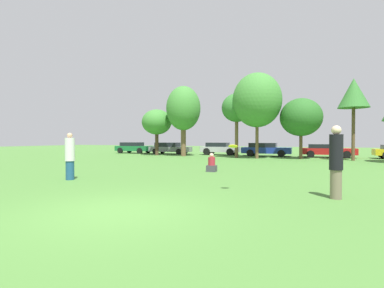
# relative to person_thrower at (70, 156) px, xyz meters

# --- Properties ---
(ground_plane) EXTENTS (120.00, 120.00, 0.00)m
(ground_plane) POSITION_rel_person_thrower_xyz_m (4.93, -3.40, -0.94)
(ground_plane) COLOR #477A33
(person_thrower) EXTENTS (0.38, 0.38, 1.87)m
(person_thrower) POSITION_rel_person_thrower_xyz_m (0.00, 0.00, 0.00)
(person_thrower) COLOR navy
(person_thrower) RESTS_ON ground
(person_catcher) EXTENTS (0.35, 0.35, 1.99)m
(person_catcher) POSITION_rel_person_thrower_xyz_m (9.52, 0.04, 0.08)
(person_catcher) COLOR #726651
(person_catcher) RESTS_ON ground
(frisbee) EXTENTS (0.29, 0.28, 0.12)m
(frisbee) POSITION_rel_person_thrower_xyz_m (6.67, -0.01, 0.46)
(frisbee) COLOR yellow
(bystander_sitting) EXTENTS (0.46, 0.39, 0.92)m
(bystander_sitting) POSITION_rel_person_thrower_xyz_m (4.23, 4.95, -0.57)
(bystander_sitting) COLOR #3F3F47
(bystander_sitting) RESTS_ON ground
(tree_0) EXTENTS (3.00, 3.00, 4.63)m
(tree_0) POSITION_rel_person_thrower_xyz_m (-5.84, 16.89, 2.40)
(tree_0) COLOR #473323
(tree_0) RESTS_ON ground
(tree_1) EXTENTS (3.27, 3.27, 6.68)m
(tree_1) POSITION_rel_person_thrower_xyz_m (-2.70, 16.52, 3.59)
(tree_1) COLOR brown
(tree_1) RESTS_ON ground
(tree_2) EXTENTS (2.62, 2.62, 5.64)m
(tree_2) POSITION_rel_person_thrower_xyz_m (2.53, 16.37, 3.40)
(tree_2) COLOR brown
(tree_2) RESTS_ON ground
(tree_3) EXTENTS (4.06, 4.06, 7.17)m
(tree_3) POSITION_rel_person_thrower_xyz_m (4.40, 15.89, 3.95)
(tree_3) COLOR brown
(tree_3) RESTS_ON ground
(tree_4) EXTENTS (3.36, 3.36, 4.97)m
(tree_4) POSITION_rel_person_thrower_xyz_m (7.82, 16.72, 2.47)
(tree_4) COLOR brown
(tree_4) RESTS_ON ground
(tree_5) EXTENTS (2.22, 2.22, 6.21)m
(tree_5) POSITION_rel_person_thrower_xyz_m (11.55, 16.27, 4.10)
(tree_5) COLOR brown
(tree_5) RESTS_ON ground
(parked_car_green) EXTENTS (4.21, 2.13, 1.26)m
(parked_car_green) POSITION_rel_person_thrower_xyz_m (-10.53, 19.67, -0.27)
(parked_car_green) COLOR #196633
(parked_car_green) RESTS_ON ground
(parked_car_grey) EXTENTS (4.62, 2.02, 1.25)m
(parked_car_grey) POSITION_rel_person_thrower_xyz_m (-5.98, 19.95, -0.29)
(parked_car_grey) COLOR slate
(parked_car_grey) RESTS_ON ground
(parked_car_silver) EXTENTS (3.99, 1.92, 1.27)m
(parked_car_silver) POSITION_rel_person_thrower_xyz_m (-0.23, 20.13, -0.25)
(parked_car_silver) COLOR #B2B2B7
(parked_car_silver) RESTS_ON ground
(parked_car_blue) EXTENTS (4.61, 2.02, 1.27)m
(parked_car_blue) POSITION_rel_person_thrower_xyz_m (4.51, 19.74, -0.26)
(parked_car_blue) COLOR #1E389E
(parked_car_blue) RESTS_ON ground
(parked_car_red) EXTENTS (4.62, 2.15, 1.18)m
(parked_car_red) POSITION_rel_person_thrower_xyz_m (9.84, 19.89, -0.30)
(parked_car_red) COLOR red
(parked_car_red) RESTS_ON ground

